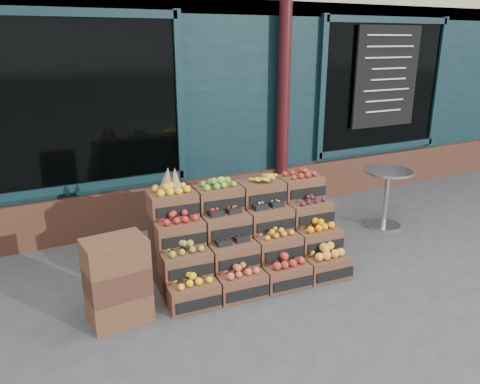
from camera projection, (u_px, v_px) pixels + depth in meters
name	position (u px, v px, depth m)	size (l,w,h in m)	color
ground	(286.00, 282.00, 5.02)	(60.00, 60.00, 0.00)	#3E3E41
shop_facade	(140.00, 44.00, 8.60)	(12.00, 6.24, 4.80)	black
crate_display	(247.00, 241.00, 5.12)	(2.08, 1.13, 1.26)	#563322
spare_crates	(117.00, 281.00, 4.24)	(0.57, 0.42, 0.81)	#563322
bistro_table	(387.00, 192.00, 6.38)	(0.64, 0.64, 0.81)	#B4B7BB
shopkeeper	(46.00, 162.00, 6.10)	(0.70, 0.46, 1.92)	#1F6D32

